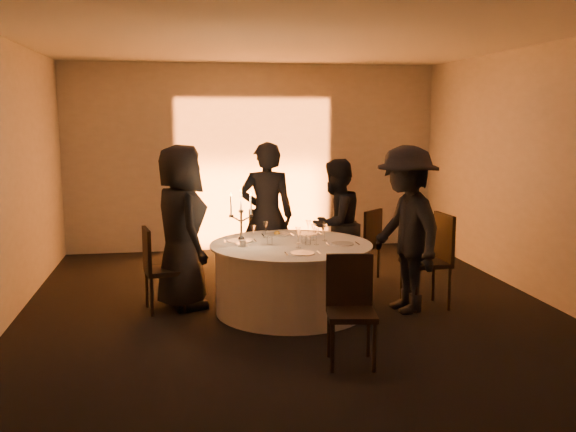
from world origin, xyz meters
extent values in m
plane|color=black|center=(0.00, 0.00, 0.00)|extent=(7.00, 7.00, 0.00)
plane|color=silver|center=(0.00, 0.00, 3.00)|extent=(7.00, 7.00, 0.00)
plane|color=#B1ACA4|center=(0.00, 3.50, 1.50)|extent=(7.00, 0.00, 7.00)
plane|color=#B1ACA4|center=(0.00, -3.50, 1.50)|extent=(7.00, 0.00, 7.00)
plane|color=#B1ACA4|center=(3.00, 0.00, 1.50)|extent=(0.00, 7.00, 7.00)
cube|color=black|center=(0.00, 3.20, 0.05)|extent=(0.25, 0.12, 0.10)
cylinder|color=black|center=(0.00, 0.00, 0.01)|extent=(0.60, 0.60, 0.03)
cylinder|color=black|center=(0.00, 0.00, 0.38)|extent=(0.20, 0.20, 0.75)
cylinder|color=silver|center=(0.00, 0.00, 0.38)|extent=(1.68, 1.68, 0.75)
cylinder|color=silver|center=(0.00, 0.00, 0.76)|extent=(1.80, 1.80, 0.02)
cube|color=black|center=(-1.39, 0.27, 0.45)|extent=(0.49, 0.49, 0.05)
cube|color=black|center=(-1.58, 0.23, 0.71)|extent=(0.12, 0.41, 0.47)
cylinder|color=black|center=(-1.18, 0.13, 0.22)|extent=(0.04, 0.04, 0.44)
cylinder|color=black|center=(-1.25, 0.48, 0.22)|extent=(0.04, 0.04, 0.44)
cylinder|color=black|center=(-1.53, 0.06, 0.22)|extent=(0.04, 0.04, 0.44)
cylinder|color=black|center=(-1.60, 0.41, 0.22)|extent=(0.04, 0.04, 0.44)
cube|color=black|center=(-0.08, 1.82, 0.44)|extent=(0.42, 0.42, 0.05)
cube|color=black|center=(-0.09, 1.63, 0.70)|extent=(0.41, 0.06, 0.46)
cylinder|color=black|center=(0.10, 1.98, 0.22)|extent=(0.04, 0.04, 0.43)
cylinder|color=black|center=(-0.25, 2.00, 0.22)|extent=(0.04, 0.04, 0.43)
cylinder|color=black|center=(0.09, 1.63, 0.22)|extent=(0.04, 0.04, 0.43)
cylinder|color=black|center=(-0.26, 1.65, 0.22)|extent=(0.04, 0.04, 0.43)
cube|color=black|center=(1.18, 1.29, 0.45)|extent=(0.59, 0.59, 0.05)
cube|color=black|center=(1.30, 1.15, 0.71)|extent=(0.33, 0.31, 0.47)
cylinder|color=black|center=(1.19, 1.54, 0.22)|extent=(0.04, 0.04, 0.44)
cylinder|color=black|center=(0.92, 1.30, 0.22)|extent=(0.04, 0.04, 0.44)
cylinder|color=black|center=(1.43, 1.28, 0.22)|extent=(0.04, 0.04, 0.44)
cylinder|color=black|center=(1.16, 1.04, 0.22)|extent=(0.04, 0.04, 0.44)
cube|color=black|center=(1.54, -0.10, 0.51)|extent=(0.50, 0.50, 0.05)
cube|color=black|center=(1.76, -0.08, 0.80)|extent=(0.07, 0.47, 0.54)
cylinder|color=black|center=(1.33, 0.09, 0.25)|extent=(0.04, 0.04, 0.50)
cylinder|color=black|center=(1.36, -0.31, 0.25)|extent=(0.04, 0.04, 0.50)
cylinder|color=black|center=(1.73, 0.12, 0.25)|extent=(0.04, 0.04, 0.50)
cylinder|color=black|center=(1.76, -0.29, 0.25)|extent=(0.04, 0.04, 0.50)
cube|color=black|center=(0.25, -1.64, 0.46)|extent=(0.48, 0.48, 0.05)
cube|color=black|center=(0.28, -1.45, 0.72)|extent=(0.42, 0.10, 0.48)
cylinder|color=black|center=(0.04, -1.79, 0.22)|extent=(0.04, 0.04, 0.45)
cylinder|color=black|center=(0.40, -1.84, 0.22)|extent=(0.04, 0.04, 0.45)
cylinder|color=black|center=(0.10, -1.43, 0.22)|extent=(0.04, 0.04, 0.45)
cylinder|color=black|center=(0.45, -1.49, 0.22)|extent=(0.04, 0.04, 0.45)
imported|color=black|center=(-1.20, 0.37, 0.93)|extent=(0.83, 1.04, 1.86)
imported|color=black|center=(-0.13, 1.04, 0.93)|extent=(0.73, 0.52, 1.85)
imported|color=black|center=(0.73, 0.89, 0.82)|extent=(1.01, 0.99, 1.64)
imported|color=black|center=(1.26, -0.20, 0.93)|extent=(0.87, 1.29, 1.86)
cylinder|color=white|center=(-0.55, 0.22, 0.78)|extent=(0.29, 0.29, 0.01)
cube|color=silver|center=(-0.72, 0.22, 0.78)|extent=(0.01, 0.17, 0.01)
cube|color=silver|center=(-0.38, 0.22, 0.78)|extent=(0.02, 0.17, 0.01)
cylinder|color=white|center=(-0.08, 0.54, 0.78)|extent=(0.29, 0.29, 0.01)
cube|color=silver|center=(-0.25, 0.54, 0.78)|extent=(0.02, 0.17, 0.01)
cube|color=silver|center=(0.09, 0.54, 0.78)|extent=(0.01, 0.17, 0.01)
sphere|color=gold|center=(-0.08, 0.54, 0.82)|extent=(0.07, 0.07, 0.07)
cylinder|color=white|center=(0.28, 0.51, 0.78)|extent=(0.26, 0.26, 0.01)
cube|color=silver|center=(0.11, 0.51, 0.78)|extent=(0.02, 0.17, 0.01)
cube|color=silver|center=(0.45, 0.51, 0.78)|extent=(0.02, 0.17, 0.01)
cylinder|color=white|center=(0.55, -0.13, 0.78)|extent=(0.25, 0.25, 0.01)
cube|color=silver|center=(0.38, -0.13, 0.78)|extent=(0.02, 0.17, 0.01)
cube|color=silver|center=(0.72, -0.13, 0.78)|extent=(0.01, 0.17, 0.01)
cylinder|color=white|center=(0.03, -0.54, 0.78)|extent=(0.25, 0.25, 0.01)
cube|color=silver|center=(-0.14, -0.54, 0.78)|extent=(0.02, 0.17, 0.01)
cube|color=silver|center=(0.20, -0.54, 0.78)|extent=(0.02, 0.17, 0.01)
cylinder|color=white|center=(-0.54, -0.06, 0.77)|extent=(0.11, 0.11, 0.01)
cylinder|color=white|center=(-0.54, -0.06, 0.81)|extent=(0.07, 0.07, 0.06)
cylinder|color=white|center=(-0.55, 0.01, 0.78)|extent=(0.13, 0.13, 0.02)
sphere|color=white|center=(-0.55, 0.01, 0.84)|extent=(0.07, 0.07, 0.07)
cylinder|color=white|center=(-0.55, 0.01, 0.97)|extent=(0.03, 0.03, 0.33)
cylinder|color=white|center=(-0.55, 0.01, 1.15)|extent=(0.05, 0.05, 0.03)
cylinder|color=silver|center=(-0.55, 0.01, 1.26)|extent=(0.02, 0.02, 0.22)
cone|color=#FFA12D|center=(-0.55, 0.01, 1.39)|extent=(0.02, 0.02, 0.03)
cylinder|color=white|center=(-0.60, 0.01, 1.06)|extent=(0.12, 0.02, 0.08)
cylinder|color=white|center=(-0.66, 0.01, 1.10)|extent=(0.05, 0.05, 0.03)
cylinder|color=silver|center=(-0.66, 0.01, 1.21)|extent=(0.02, 0.02, 0.22)
cone|color=#FFA12D|center=(-0.66, 0.01, 1.34)|extent=(0.02, 0.02, 0.03)
cylinder|color=white|center=(-0.50, 0.01, 1.06)|extent=(0.12, 0.02, 0.08)
cylinder|color=white|center=(-0.44, 0.01, 1.10)|extent=(0.05, 0.05, 0.03)
cylinder|color=silver|center=(-0.44, 0.01, 1.21)|extent=(0.02, 0.02, 0.22)
cone|color=#FFA12D|center=(-0.44, 0.01, 1.34)|extent=(0.02, 0.02, 0.03)
cylinder|color=white|center=(0.28, 0.15, 0.77)|extent=(0.06, 0.06, 0.01)
cylinder|color=white|center=(0.28, 0.15, 0.83)|extent=(0.01, 0.01, 0.10)
cone|color=white|center=(0.28, 0.15, 0.92)|extent=(0.07, 0.07, 0.09)
cylinder|color=white|center=(0.04, -0.24, 0.77)|extent=(0.06, 0.06, 0.01)
cylinder|color=white|center=(0.04, -0.24, 0.83)|extent=(0.01, 0.01, 0.10)
cone|color=white|center=(0.04, -0.24, 0.92)|extent=(0.07, 0.07, 0.09)
cylinder|color=white|center=(-0.40, 0.16, 0.77)|extent=(0.06, 0.06, 0.01)
cylinder|color=white|center=(-0.40, 0.16, 0.83)|extent=(0.01, 0.01, 0.10)
cone|color=white|center=(-0.40, 0.16, 0.92)|extent=(0.07, 0.07, 0.09)
cylinder|color=white|center=(0.41, 0.11, 0.77)|extent=(0.06, 0.06, 0.01)
cylinder|color=white|center=(0.41, 0.11, 0.83)|extent=(0.01, 0.01, 0.10)
cone|color=white|center=(0.41, 0.11, 0.92)|extent=(0.07, 0.07, 0.09)
cylinder|color=white|center=(-0.23, 0.40, 0.77)|extent=(0.06, 0.06, 0.01)
cylinder|color=white|center=(-0.23, 0.40, 0.83)|extent=(0.01, 0.01, 0.10)
cone|color=white|center=(-0.23, 0.40, 0.92)|extent=(0.07, 0.07, 0.09)
cylinder|color=white|center=(0.26, -0.11, 0.77)|extent=(0.06, 0.06, 0.01)
cylinder|color=white|center=(0.26, -0.11, 0.83)|extent=(0.01, 0.01, 0.10)
cone|color=white|center=(0.26, -0.11, 0.92)|extent=(0.07, 0.07, 0.09)
cylinder|color=white|center=(0.07, -0.03, 0.77)|extent=(0.06, 0.06, 0.01)
cylinder|color=white|center=(0.07, -0.03, 0.83)|extent=(0.01, 0.01, 0.10)
cone|color=white|center=(0.07, -0.03, 0.92)|extent=(0.07, 0.07, 0.09)
cylinder|color=white|center=(0.28, 0.42, 0.77)|extent=(0.06, 0.06, 0.01)
cylinder|color=white|center=(0.28, 0.42, 0.83)|extent=(0.01, 0.01, 0.10)
cone|color=white|center=(0.28, 0.42, 0.92)|extent=(0.07, 0.07, 0.09)
cylinder|color=white|center=(0.15, 0.01, 0.82)|extent=(0.07, 0.07, 0.09)
cylinder|color=white|center=(-0.24, 0.01, 0.82)|extent=(0.07, 0.07, 0.09)
cylinder|color=white|center=(0.17, -0.09, 0.82)|extent=(0.07, 0.07, 0.09)
camera|label=1|loc=(-1.21, -6.86, 2.17)|focal=40.00mm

